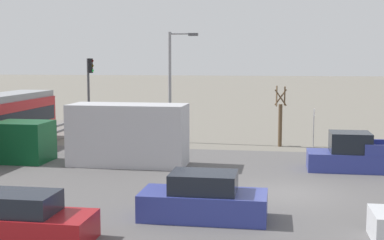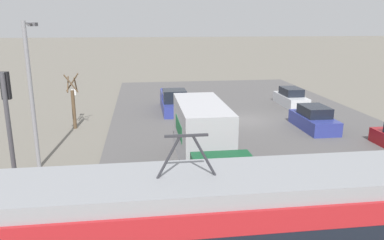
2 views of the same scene
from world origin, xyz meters
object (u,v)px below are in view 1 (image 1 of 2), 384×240
object	(u,v)px
box_truck	(102,136)
pickup_truck	(364,156)
sedan_car_1	(204,199)
street_tree	(280,119)
street_lamp_near_crossing	(173,78)
no_parking_sign	(314,124)
traffic_light_pole	(90,88)
sedan_car_2	(17,221)

from	to	relation	value
box_truck	pickup_truck	bearing A→B (deg)	-88.25
pickup_truck	sedan_car_1	bearing A→B (deg)	143.78
sedan_car_1	street_tree	distance (m)	16.42
box_truck	street_lamp_near_crossing	size ratio (longest dim) A/B	1.40
pickup_truck	street_tree	size ratio (longest dim) A/B	1.47
box_truck	no_parking_sign	size ratio (longest dim) A/B	4.23
sedan_car_1	no_parking_sign	distance (m)	17.14
sedan_car_1	street_tree	world-z (taller)	street_tree
street_lamp_near_crossing	no_parking_sign	distance (m)	9.44
sedan_car_1	traffic_light_pole	size ratio (longest dim) A/B	0.77
sedan_car_2	no_parking_sign	world-z (taller)	no_parking_sign
box_truck	traffic_light_pole	world-z (taller)	traffic_light_pole
sedan_car_1	pickup_truck	bearing A→B (deg)	143.78
sedan_car_1	traffic_light_pole	distance (m)	19.14
box_truck	street_tree	size ratio (longest dim) A/B	2.65
traffic_light_pole	street_tree	xyz separation A→B (m)	(0.02, -12.44, -1.82)
box_truck	sedan_car_2	bearing A→B (deg)	-173.64
sedan_car_1	traffic_light_pole	world-z (taller)	traffic_light_pole
street_lamp_near_crossing	traffic_light_pole	bearing A→B (deg)	96.75
traffic_light_pole	street_lamp_near_crossing	size ratio (longest dim) A/B	0.76
traffic_light_pole	street_tree	size ratio (longest dim) A/B	1.45
street_lamp_near_crossing	no_parking_sign	bearing A→B (deg)	-92.14
street_tree	box_truck	bearing A→B (deg)	130.14
box_truck	sedan_car_1	xyz separation A→B (m)	(-8.57, -6.45, -0.78)
box_truck	street_tree	bearing A→B (deg)	-49.86
pickup_truck	traffic_light_pole	world-z (taller)	traffic_light_pole
box_truck	street_tree	distance (m)	11.83
sedan_car_1	street_lamp_near_crossing	bearing A→B (deg)	-165.47
box_truck	traffic_light_pole	bearing A→B (deg)	24.08
traffic_light_pole	no_parking_sign	size ratio (longest dim) A/B	2.31
sedan_car_1	street_lamp_near_crossing	xyz separation A→B (m)	(16.82, 4.36, 3.48)
pickup_truck	street_tree	xyz separation A→B (m)	(7.22, 3.98, 0.95)
box_truck	sedan_car_2	size ratio (longest dim) A/B	2.22
box_truck	street_lamp_near_crossing	bearing A→B (deg)	-14.24
pickup_truck	no_parking_sign	world-z (taller)	no_parking_sign
sedan_car_2	street_tree	bearing A→B (deg)	158.13
pickup_truck	sedan_car_1	size ratio (longest dim) A/B	1.31
pickup_truck	street_lamp_near_crossing	world-z (taller)	street_lamp_near_crossing
box_truck	street_lamp_near_crossing	xyz separation A→B (m)	(8.25, -2.09, 2.70)
pickup_truck	sedan_car_2	xyz separation A→B (m)	(-12.06, 11.72, -0.10)
street_tree	no_parking_sign	size ratio (longest dim) A/B	1.59
street_tree	no_parking_sign	distance (m)	2.12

